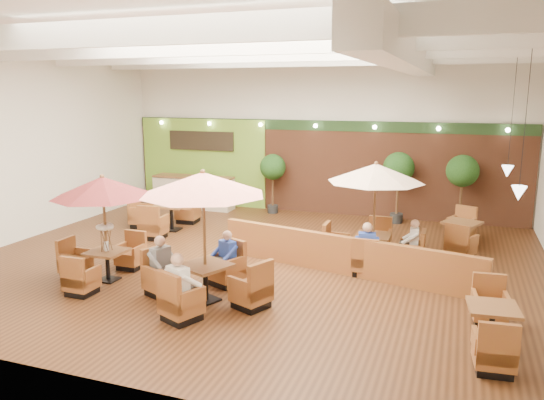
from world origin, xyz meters
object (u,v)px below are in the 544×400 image
at_px(table_4, 492,327).
at_px(table_5, 461,236).
at_px(table_1, 204,213).
at_px(table_3, 164,215).
at_px(diner_1, 226,252).
at_px(diner_2, 162,260).
at_px(topiary_1, 398,170).
at_px(diner_0, 181,281).
at_px(table_0, 102,205).
at_px(service_counter, 194,192).
at_px(booth_divider, 342,255).
at_px(diner_3, 367,243).
at_px(diner_4, 412,238).
at_px(topiary_2, 462,174).
at_px(topiary_0, 273,169).
at_px(table_2, 375,194).

bearing_deg(table_4, table_5, 89.37).
distance_m(table_1, table_3, 6.23).
height_order(table_3, table_5, table_3).
height_order(diner_1, diner_2, diner_2).
height_order(topiary_1, diner_0, topiary_1).
bearing_deg(topiary_1, table_0, -125.65).
relative_size(service_counter, booth_divider, 0.46).
bearing_deg(table_0, diner_3, 23.43).
relative_size(table_5, diner_1, 3.59).
bearing_deg(table_5, booth_divider, -106.22).
distance_m(table_5, diner_1, 6.73).
height_order(booth_divider, table_5, table_5).
relative_size(service_counter, topiary_1, 1.30).
height_order(diner_2, diner_4, diner_2).
distance_m(service_counter, table_3, 3.16).
bearing_deg(topiary_2, topiary_0, -180.00).
xyz_separation_m(service_counter, topiary_0, (3.00, 0.20, 0.96)).
bearing_deg(table_5, table_2, -111.10).
distance_m(table_5, topiary_2, 2.73).
distance_m(table_4, diner_0, 5.46).
relative_size(service_counter, table_5, 1.10).
distance_m(table_2, diner_4, 1.37).
height_order(topiary_2, diner_4, topiary_2).
bearing_deg(table_4, booth_divider, 133.16).
bearing_deg(table_3, diner_0, -61.61).
xyz_separation_m(topiary_2, diner_0, (-4.77, -9.01, -0.93)).
bearing_deg(table_1, diner_4, 67.23).
bearing_deg(diner_1, booth_divider, -117.71).
bearing_deg(table_0, table_4, -3.07).
bearing_deg(diner_2, diner_1, 155.05).
height_order(table_1, table_3, table_1).
xyz_separation_m(table_5, topiary_1, (-2.00, 2.37, 1.35)).
xyz_separation_m(table_5, topiary_2, (-0.07, 2.37, 1.35)).
xyz_separation_m(service_counter, table_2, (7.22, -4.22, 1.16)).
bearing_deg(topiary_0, table_0, -99.21).
height_order(booth_divider, diner_1, diner_1).
distance_m(service_counter, diner_0, 9.86).
relative_size(table_3, diner_3, 3.47).
distance_m(table_5, diner_4, 2.36).
bearing_deg(table_3, diner_4, -13.80).
height_order(table_3, diner_3, table_3).
bearing_deg(diner_3, table_5, 45.60).
distance_m(booth_divider, topiary_0, 6.66).
bearing_deg(table_2, topiary_0, 133.29).
distance_m(table_3, diner_4, 7.63).
distance_m(table_3, topiary_1, 7.54).
distance_m(diner_0, diner_1, 1.98).
xyz_separation_m(table_4, diner_2, (-6.36, 0.13, 0.42)).
xyz_separation_m(booth_divider, diner_0, (-2.25, -3.57, 0.33)).
bearing_deg(table_5, table_1, -106.62).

